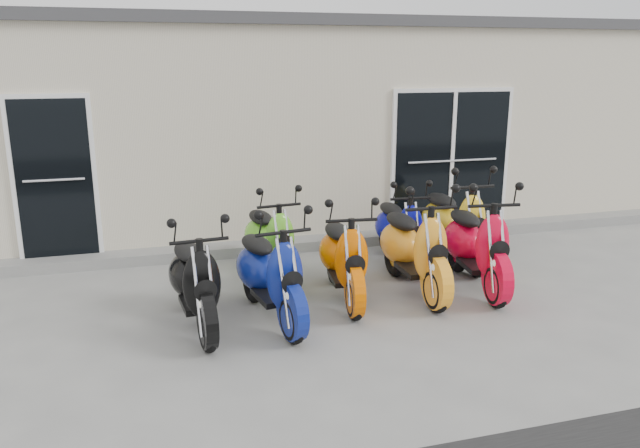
{
  "coord_description": "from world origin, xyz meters",
  "views": [
    {
      "loc": [
        -2.09,
        -6.6,
        2.73
      ],
      "look_at": [
        0.0,
        0.6,
        0.75
      ],
      "focal_mm": 35.0,
      "sensor_mm": 36.0,
      "label": 1
    }
  ],
  "objects_px": {
    "scooter_front_orange_a": "(343,246)",
    "scooter_back_yellow": "(455,212)",
    "scooter_front_red": "(477,232)",
    "scooter_back_green": "(270,229)",
    "scooter_front_orange_b": "(414,236)",
    "scooter_front_black": "(194,268)",
    "scooter_back_blue": "(399,220)",
    "scooter_front_blue": "(269,261)"
  },
  "relations": [
    {
      "from": "scooter_front_orange_a",
      "to": "scooter_back_yellow",
      "type": "bearing_deg",
      "value": 32.12
    },
    {
      "from": "scooter_back_yellow",
      "to": "scooter_front_red",
      "type": "bearing_deg",
      "value": -102.23
    },
    {
      "from": "scooter_front_red",
      "to": "scooter_back_green",
      "type": "relative_size",
      "value": 1.11
    },
    {
      "from": "scooter_back_green",
      "to": "scooter_front_orange_b",
      "type": "bearing_deg",
      "value": -39.82
    },
    {
      "from": "scooter_front_black",
      "to": "scooter_back_blue",
      "type": "xyz_separation_m",
      "value": [
        2.87,
        1.35,
        -0.03
      ]
    },
    {
      "from": "scooter_back_green",
      "to": "scooter_back_blue",
      "type": "bearing_deg",
      "value": -5.77
    },
    {
      "from": "scooter_back_green",
      "to": "scooter_back_yellow",
      "type": "distance_m",
      "value": 2.57
    },
    {
      "from": "scooter_front_red",
      "to": "scooter_front_blue",
      "type": "bearing_deg",
      "value": -165.92
    },
    {
      "from": "scooter_front_red",
      "to": "scooter_back_green",
      "type": "bearing_deg",
      "value": 162.96
    },
    {
      "from": "scooter_front_orange_b",
      "to": "scooter_back_blue",
      "type": "relative_size",
      "value": 1.13
    },
    {
      "from": "scooter_front_black",
      "to": "scooter_front_red",
      "type": "distance_m",
      "value": 3.41
    },
    {
      "from": "scooter_front_blue",
      "to": "scooter_back_yellow",
      "type": "xyz_separation_m",
      "value": [
        2.85,
        1.27,
        0.03
      ]
    },
    {
      "from": "scooter_back_blue",
      "to": "scooter_front_black",
      "type": "bearing_deg",
      "value": -150.97
    },
    {
      "from": "scooter_front_orange_a",
      "to": "scooter_front_orange_b",
      "type": "height_order",
      "value": "scooter_front_orange_b"
    },
    {
      "from": "scooter_front_orange_b",
      "to": "scooter_back_blue",
      "type": "bearing_deg",
      "value": 77.39
    },
    {
      "from": "scooter_back_blue",
      "to": "scooter_back_green",
      "type": "bearing_deg",
      "value": -175.65
    },
    {
      "from": "scooter_front_blue",
      "to": "scooter_back_yellow",
      "type": "relative_size",
      "value": 0.95
    },
    {
      "from": "scooter_front_black",
      "to": "scooter_back_blue",
      "type": "distance_m",
      "value": 3.17
    },
    {
      "from": "scooter_front_orange_a",
      "to": "scooter_back_yellow",
      "type": "relative_size",
      "value": 0.93
    },
    {
      "from": "scooter_front_blue",
      "to": "scooter_back_blue",
      "type": "xyz_separation_m",
      "value": [
        2.08,
        1.39,
        -0.05
      ]
    },
    {
      "from": "scooter_back_yellow",
      "to": "scooter_front_orange_a",
      "type": "bearing_deg",
      "value": -153.64
    },
    {
      "from": "scooter_front_orange_b",
      "to": "scooter_back_green",
      "type": "bearing_deg",
      "value": 147.92
    },
    {
      "from": "scooter_front_black",
      "to": "scooter_back_blue",
      "type": "height_order",
      "value": "scooter_front_black"
    },
    {
      "from": "scooter_front_orange_a",
      "to": "scooter_back_blue",
      "type": "relative_size",
      "value": 1.05
    },
    {
      "from": "scooter_front_blue",
      "to": "scooter_back_green",
      "type": "distance_m",
      "value": 1.4
    },
    {
      "from": "scooter_front_orange_a",
      "to": "scooter_back_yellow",
      "type": "xyz_separation_m",
      "value": [
        1.9,
        0.92,
        0.05
      ]
    },
    {
      "from": "scooter_front_black",
      "to": "scooter_back_blue",
      "type": "relative_size",
      "value": 1.05
    },
    {
      "from": "scooter_front_blue",
      "to": "scooter_back_yellow",
      "type": "height_order",
      "value": "scooter_back_yellow"
    },
    {
      "from": "scooter_front_blue",
      "to": "scooter_front_black",
      "type": "bearing_deg",
      "value": 168.77
    },
    {
      "from": "scooter_back_green",
      "to": "scooter_front_red",
      "type": "bearing_deg",
      "value": -31.34
    },
    {
      "from": "scooter_front_orange_a",
      "to": "scooter_back_blue",
      "type": "xyz_separation_m",
      "value": [
        1.14,
        1.03,
        -0.03
      ]
    },
    {
      "from": "scooter_back_blue",
      "to": "scooter_front_red",
      "type": "bearing_deg",
      "value": -60.38
    },
    {
      "from": "scooter_front_orange_b",
      "to": "scooter_back_green",
      "type": "xyz_separation_m",
      "value": [
        -1.54,
        1.02,
        -0.07
      ]
    },
    {
      "from": "scooter_front_black",
      "to": "scooter_front_orange_b",
      "type": "xyz_separation_m",
      "value": [
        2.61,
        0.32,
        0.05
      ]
    },
    {
      "from": "scooter_front_blue",
      "to": "scooter_front_orange_a",
      "type": "bearing_deg",
      "value": 12.08
    },
    {
      "from": "scooter_back_yellow",
      "to": "scooter_front_blue",
      "type": "bearing_deg",
      "value": -155.21
    },
    {
      "from": "scooter_front_red",
      "to": "scooter_back_yellow",
      "type": "distance_m",
      "value": 1.02
    },
    {
      "from": "scooter_front_orange_a",
      "to": "scooter_back_yellow",
      "type": "height_order",
      "value": "scooter_back_yellow"
    },
    {
      "from": "scooter_back_green",
      "to": "scooter_back_yellow",
      "type": "height_order",
      "value": "scooter_back_yellow"
    },
    {
      "from": "scooter_front_orange_a",
      "to": "scooter_front_orange_b",
      "type": "bearing_deg",
      "value": 6.09
    },
    {
      "from": "scooter_front_blue",
      "to": "scooter_back_blue",
      "type": "relative_size",
      "value": 1.08
    },
    {
      "from": "scooter_front_orange_a",
      "to": "scooter_back_green",
      "type": "relative_size",
      "value": 1.03
    }
  ]
}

